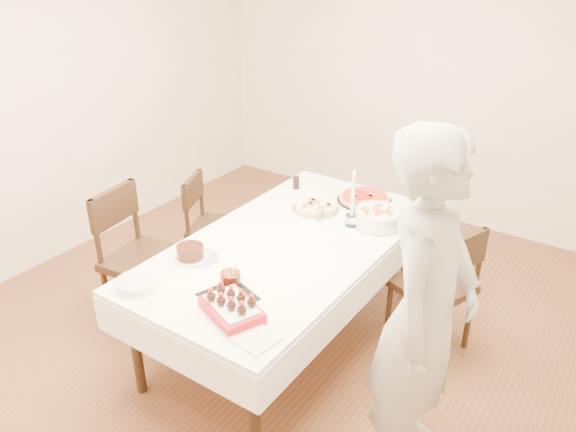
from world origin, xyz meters
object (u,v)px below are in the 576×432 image
Objects in this scene: pizza_white at (316,207)px; strawberry_box at (232,308)px; taper_candle at (353,198)px; person at (425,316)px; pasta_bowl at (379,217)px; cola_glass at (296,183)px; pizza_pepperoni at (364,198)px; chair_left_savory at (217,228)px; chair_left_dessert at (145,260)px; birthday_cake at (230,273)px; chair_right_savory at (432,286)px; layer_cake at (190,252)px; dining_table at (288,291)px.

strawberry_box is at bearing -77.16° from pizza_white.
person is at bearing -45.98° from taper_candle.
cola_glass is at bearing 166.05° from pasta_bowl.
pizza_pepperoni is 0.55m from cola_glass.
chair_left_savory is 1.27m from taper_candle.
chair_left_dessert is 3.16× the size of pasta_bowl.
birthday_cake is at bearing -94.09° from pizza_pepperoni.
chair_left_dessert reaches higher than chair_right_savory.
layer_cake reaches higher than pizza_white.
chair_left_savory is 6.57× the size of birthday_cake.
pasta_bowl is at bearing 82.48° from strawberry_box.
birthday_cake is at bearing 130.91° from strawberry_box.
layer_cake is 0.62× the size of strawberry_box.
birthday_cake is at bearing -71.51° from cola_glass.
birthday_cake reaches higher than layer_cake.
pasta_bowl is at bearing 55.14° from dining_table.
cola_glass reaches higher than layer_cake.
chair_left_dessert reaches higher than pasta_bowl.
person is at bearing 19.66° from strawberry_box.
cola_glass is (0.50, 0.38, 0.37)m from chair_left_savory.
pizza_white is 1.03m from layer_cake.
dining_table is at bearing -124.86° from pasta_bowl.
chair_right_savory is 1.57m from layer_cake.
chair_left_dessert is 4.84× the size of layer_cake.
chair_right_savory reaches higher than pizza_white.
layer_cake is 0.39m from birthday_cake.
pasta_bowl is at bearing -13.95° from cola_glass.
layer_cake is at bearing -122.27° from taper_candle.
chair_left_dessert is (-0.91, -0.41, 0.13)m from dining_table.
person is 1.25m from pasta_bowl.
birthday_cake is at bearing 160.96° from chair_left_dessert.
chair_left_savory is at bearing -156.12° from chair_right_savory.
layer_cake is (0.06, -1.24, -0.00)m from cola_glass.
cola_glass is 1.24m from layer_cake.
birthday_cake is (0.44, -1.32, 0.03)m from cola_glass.
strawberry_box is (0.56, -0.29, -0.00)m from layer_cake.
taper_candle is 1.05m from birthday_cake.
dining_table is 1.31m from person.
birthday_cake reaches higher than dining_table.
cola_glass reaches higher than pizza_pepperoni.
pasta_bowl is 1.34m from strawberry_box.
birthday_cake is at bearing 112.95° from chair_left_savory.
chair_right_savory reaches higher than pizza_pepperoni.
person is 4.51× the size of taper_candle.
person reaches higher than dining_table.
chair_right_savory is 0.50× the size of person.
pizza_pepperoni is at bearing 70.05° from layer_cake.
taper_candle reaches higher than pasta_bowl.
person reaches higher than pizza_white.
cola_glass is (-0.43, 0.73, 0.42)m from dining_table.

